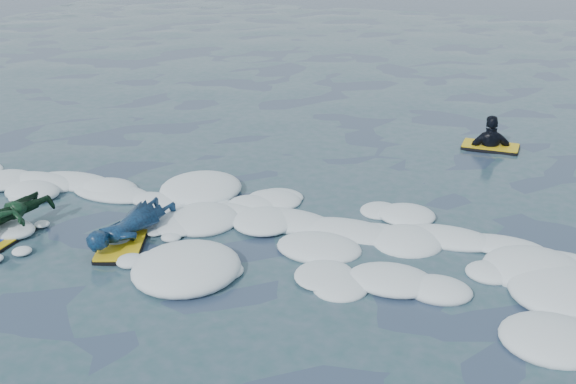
% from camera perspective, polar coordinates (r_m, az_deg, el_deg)
% --- Properties ---
extents(ground, '(120.00, 120.00, 0.00)m').
position_cam_1_polar(ground, '(9.12, -9.30, -4.91)').
color(ground, '#19273D').
rests_on(ground, ground).
extents(foam_band, '(12.00, 3.10, 0.30)m').
position_cam_1_polar(foam_band, '(9.93, -6.38, -2.38)').
color(foam_band, white).
rests_on(foam_band, ground).
extents(prone_woman_unit, '(0.88, 1.59, 0.39)m').
position_cam_1_polar(prone_woman_unit, '(9.48, -12.37, -2.72)').
color(prone_woman_unit, black).
rests_on(prone_woman_unit, ground).
extents(prone_child_unit, '(0.77, 1.22, 0.44)m').
position_cam_1_polar(prone_child_unit, '(10.09, -20.91, -2.00)').
color(prone_child_unit, black).
rests_on(prone_child_unit, ground).
extents(waiting_rider_unit, '(0.97, 0.59, 1.46)m').
position_cam_1_polar(waiting_rider_unit, '(13.25, 15.63, 2.85)').
color(waiting_rider_unit, black).
rests_on(waiting_rider_unit, ground).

